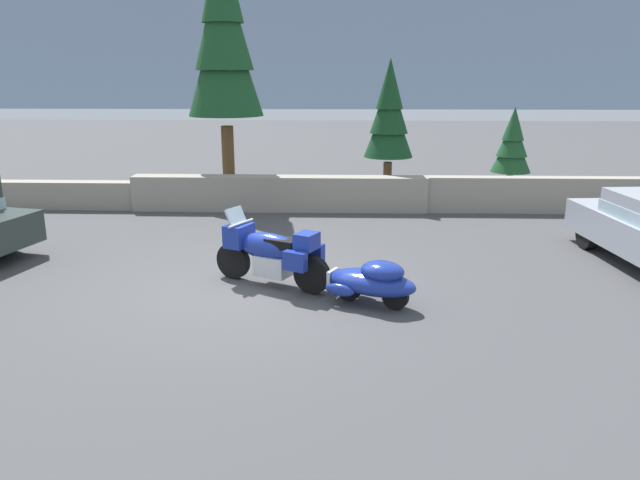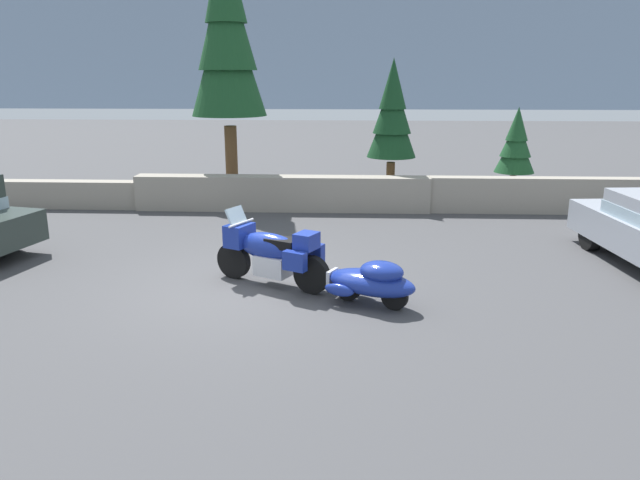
# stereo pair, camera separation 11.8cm
# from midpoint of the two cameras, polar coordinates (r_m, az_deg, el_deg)

# --- Properties ---
(ground_plane) EXTENTS (80.00, 80.00, 0.00)m
(ground_plane) POSITION_cam_midpoint_polar(r_m,az_deg,el_deg) (10.69, -7.46, -4.49)
(ground_plane) COLOR #424244
(stone_guard_wall) EXTENTS (24.00, 0.60, 0.96)m
(stone_guard_wall) POSITION_cam_midpoint_polar(r_m,az_deg,el_deg) (16.53, -2.84, 4.34)
(stone_guard_wall) COLOR gray
(stone_guard_wall) RESTS_ON ground
(distant_ridgeline) EXTENTS (240.00, 80.00, 16.00)m
(distant_ridgeline) POSITION_cam_midpoint_polar(r_m,az_deg,el_deg) (106.27, 1.09, 17.74)
(distant_ridgeline) COLOR #7F93AD
(distant_ridgeline) RESTS_ON ground
(touring_motorcycle) EXTENTS (2.12, 1.35, 1.33)m
(touring_motorcycle) POSITION_cam_midpoint_polar(r_m,az_deg,el_deg) (10.57, -5.01, -1.10)
(touring_motorcycle) COLOR black
(touring_motorcycle) RESTS_ON ground
(car_shaped_trailer) EXTENTS (2.13, 1.32, 0.76)m
(car_shaped_trailer) POSITION_cam_midpoint_polar(r_m,az_deg,el_deg) (9.74, 4.61, -3.85)
(car_shaped_trailer) COLOR black
(car_shaped_trailer) RESTS_ON ground
(pine_tree_tall) EXTENTS (2.12, 2.12, 7.57)m
(pine_tree_tall) POSITION_cam_midpoint_polar(r_m,az_deg,el_deg) (17.79, -9.34, 18.83)
(pine_tree_tall) COLOR brown
(pine_tree_tall) RESTS_ON ground
(pine_tree_secondary) EXTENTS (1.13, 1.13, 2.74)m
(pine_tree_secondary) POSITION_cam_midpoint_polar(r_m,az_deg,el_deg) (18.23, 17.55, 8.71)
(pine_tree_secondary) COLOR brown
(pine_tree_secondary) RESTS_ON ground
(pine_tree_far_right) EXTENTS (1.40, 1.40, 4.07)m
(pine_tree_far_right) POSITION_cam_midpoint_polar(r_m,az_deg,el_deg) (17.46, 6.37, 11.79)
(pine_tree_far_right) COLOR brown
(pine_tree_far_right) RESTS_ON ground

